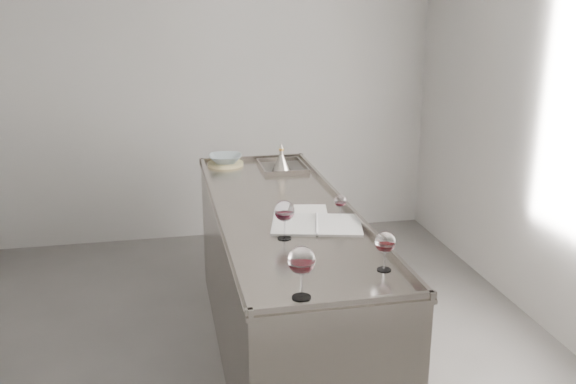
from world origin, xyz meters
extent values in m
cube|color=#A19F9C|center=(0.00, 2.51, 1.40)|extent=(4.50, 0.02, 2.80)
cube|color=gray|center=(0.50, 0.30, 0.46)|extent=(0.75, 2.40, 0.92)
cube|color=gray|center=(0.50, 0.30, 0.93)|extent=(0.77, 2.42, 0.02)
cube|color=gray|center=(0.50, -0.89, 0.96)|extent=(0.77, 0.02, 0.03)
cube|color=gray|center=(0.50, 1.49, 0.96)|extent=(0.77, 0.02, 0.03)
cube|color=gray|center=(0.14, 0.30, 0.96)|extent=(0.02, 2.42, 0.03)
cube|color=gray|center=(0.86, 0.30, 0.96)|extent=(0.02, 2.42, 0.03)
cube|color=#595654|center=(0.68, 1.22, 0.94)|extent=(0.30, 0.38, 0.01)
cylinder|color=white|center=(0.36, -0.78, 0.94)|extent=(0.08, 0.08, 0.00)
cylinder|color=white|center=(0.36, -0.78, 1.00)|extent=(0.01, 0.01, 0.11)
ellipsoid|color=white|center=(0.36, -0.78, 1.10)|extent=(0.11, 0.11, 0.12)
cylinder|color=#3A080D|center=(0.36, -0.78, 1.08)|extent=(0.08, 0.08, 0.03)
cylinder|color=white|center=(0.42, -0.12, 0.94)|extent=(0.07, 0.07, 0.00)
cylinder|color=white|center=(0.42, -0.12, 0.99)|extent=(0.01, 0.01, 0.10)
ellipsoid|color=white|center=(0.42, -0.12, 1.08)|extent=(0.10, 0.10, 0.11)
cylinder|color=#3B0813|center=(0.42, -0.12, 1.06)|extent=(0.07, 0.07, 0.02)
cylinder|color=white|center=(0.78, -0.59, 0.94)|extent=(0.06, 0.06, 0.00)
cylinder|color=white|center=(0.78, -0.59, 0.99)|extent=(0.01, 0.01, 0.09)
ellipsoid|color=white|center=(0.78, -0.59, 1.07)|extent=(0.09, 0.09, 0.10)
cylinder|color=#38070A|center=(0.78, -0.59, 1.05)|extent=(0.07, 0.07, 0.02)
cylinder|color=white|center=(0.78, 0.11, 0.94)|extent=(0.05, 0.05, 0.00)
cylinder|color=white|center=(0.78, 0.11, 0.98)|extent=(0.01, 0.01, 0.07)
ellipsoid|color=white|center=(0.78, 0.11, 1.04)|extent=(0.07, 0.07, 0.07)
cylinder|color=#35070C|center=(0.78, 0.11, 1.02)|extent=(0.05, 0.05, 0.01)
cube|color=silver|center=(0.51, 0.05, 0.95)|extent=(0.30, 0.37, 0.01)
cube|color=silver|center=(0.74, -0.01, 0.95)|extent=(0.30, 0.37, 0.01)
cylinder|color=white|center=(0.62, 0.02, 0.95)|extent=(0.09, 0.32, 0.01)
cube|color=silver|center=(0.64, 0.24, 0.94)|extent=(0.23, 0.29, 0.00)
cylinder|color=#CDBE85|center=(0.29, 1.38, 0.95)|extent=(0.26, 0.26, 0.02)
imported|color=#90A2A8|center=(0.29, 1.38, 0.99)|extent=(0.25, 0.25, 0.06)
cone|color=#A49C92|center=(0.65, 1.13, 1.00)|extent=(0.14, 0.14, 0.12)
cylinder|color=#A49C92|center=(0.65, 1.13, 1.07)|extent=(0.03, 0.03, 0.03)
cylinder|color=#AF7B30|center=(0.65, 1.13, 1.09)|extent=(0.03, 0.03, 0.01)
cone|color=#A49C92|center=(0.65, 1.13, 1.12)|extent=(0.02, 0.02, 0.04)
camera|label=1|loc=(-0.17, -3.05, 2.10)|focal=40.00mm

